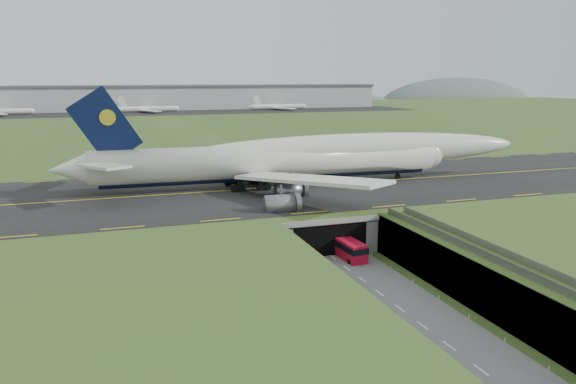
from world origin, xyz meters
name	(u,v)px	position (x,y,z in m)	size (l,w,h in m)	color
ground	(353,274)	(0.00, 0.00, 0.00)	(900.00, 900.00, 0.00)	#314F1F
airfield_deck	(353,253)	(0.00, 0.00, 3.00)	(800.00, 800.00, 6.00)	gray
trench_road	(378,292)	(0.00, -7.50, 0.10)	(12.00, 75.00, 0.20)	slate
taxiway	(280,188)	(0.00, 33.00, 6.09)	(800.00, 44.00, 0.18)	black
tunnel_portal	(310,222)	(0.00, 16.71, 3.33)	(17.00, 22.30, 6.00)	gray
guideway	(516,274)	(11.00, -19.11, 5.32)	(3.00, 53.00, 7.05)	#A8A8A3
jumbo_jet	(305,158)	(5.63, 34.32, 11.41)	(94.33, 60.73, 20.10)	silver
shuttle_tram	(349,249)	(2.17, 5.89, 1.58)	(3.09, 7.16, 2.87)	red
cargo_terminal	(150,97)	(-0.03, 299.41, 13.96)	(320.00, 67.00, 15.60)	#B2B2B2
distant_hills	(212,112)	(64.38, 430.00, -4.00)	(700.00, 91.00, 60.00)	slate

